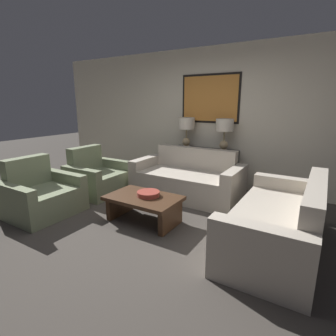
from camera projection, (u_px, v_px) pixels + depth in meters
The scene contains 11 objects.
ground_plane at pixel (134, 230), 3.44m from camera, with size 20.00×20.00×0.00m, color #3D3833.
back_wall at pixel (210, 118), 5.16m from camera, with size 7.65×0.12×2.65m.
console_table at pixel (203, 168), 5.18m from camera, with size 1.29×0.36×0.76m.
table_lamp_left at pixel (187, 126), 5.19m from camera, with size 0.32×0.32×0.59m.
table_lamp_right at pixel (225, 128), 4.79m from camera, with size 0.32×0.32×0.59m.
couch_by_back_wall at pixel (187, 180), 4.63m from camera, with size 1.89×0.89×0.83m.
couch_by_side at pixel (279, 224), 2.96m from camera, with size 0.89×1.89×0.83m.
coffee_table at pixel (144, 203), 3.64m from camera, with size 1.01×0.64×0.37m.
decorative_bowl at pixel (149, 194), 3.62m from camera, with size 0.32×0.32×0.06m.
armchair_near_back_wall at pixel (98, 178), 4.85m from camera, with size 0.86×0.96×0.83m.
armchair_near_camera at pixel (41, 196), 3.91m from camera, with size 0.86×0.96×0.83m.
Camera 1 is at (2.01, -2.45, 1.62)m, focal length 28.00 mm.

